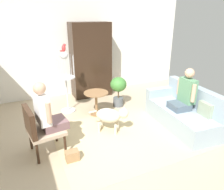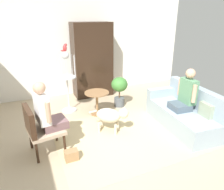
{
  "view_description": "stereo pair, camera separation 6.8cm",
  "coord_description": "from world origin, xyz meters",
  "px_view_note": "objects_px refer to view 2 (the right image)",
  "views": [
    {
      "loc": [
        -1.65,
        -3.24,
        2.3
      ],
      "look_at": [
        -0.11,
        0.15,
        0.88
      ],
      "focal_mm": 33.78,
      "sensor_mm": 36.0,
      "label": 1
    },
    {
      "loc": [
        -1.59,
        -3.27,
        2.3
      ],
      "look_at": [
        -0.11,
        0.15,
        0.88
      ],
      "focal_mm": 33.78,
      "sensor_mm": 36.0,
      "label": 2
    }
  ],
  "objects_px": {
    "armchair": "(38,127)",
    "parrot": "(65,48)",
    "couch": "(184,113)",
    "person_on_couch": "(186,94)",
    "potted_plant": "(119,88)",
    "armoire_cabinet": "(92,60)",
    "handbag": "(71,155)",
    "bird_cage_stand": "(67,79)",
    "round_end_table": "(97,99)",
    "person_on_armchair": "(46,111)",
    "dog": "(111,116)"
  },
  "relations": [
    {
      "from": "round_end_table",
      "to": "armoire_cabinet",
      "type": "bearing_deg",
      "value": 75.48
    },
    {
      "from": "bird_cage_stand",
      "to": "potted_plant",
      "type": "relative_size",
      "value": 1.89
    },
    {
      "from": "parrot",
      "to": "round_end_table",
      "type": "bearing_deg",
      "value": -40.69
    },
    {
      "from": "round_end_table",
      "to": "handbag",
      "type": "xyz_separation_m",
      "value": [
        -0.98,
        -1.46,
        -0.32
      ]
    },
    {
      "from": "armchair",
      "to": "round_end_table",
      "type": "distance_m",
      "value": 1.78
    },
    {
      "from": "bird_cage_stand",
      "to": "armoire_cabinet",
      "type": "distance_m",
      "value": 1.29
    },
    {
      "from": "person_on_armchair",
      "to": "bird_cage_stand",
      "type": "bearing_deg",
      "value": 65.74
    },
    {
      "from": "armoire_cabinet",
      "to": "handbag",
      "type": "bearing_deg",
      "value": -115.3
    },
    {
      "from": "parrot",
      "to": "dog",
      "type": "bearing_deg",
      "value": -67.71
    },
    {
      "from": "person_on_armchair",
      "to": "dog",
      "type": "height_order",
      "value": "person_on_armchair"
    },
    {
      "from": "round_end_table",
      "to": "parrot",
      "type": "distance_m",
      "value": 1.4
    },
    {
      "from": "person_on_couch",
      "to": "handbag",
      "type": "height_order",
      "value": "person_on_couch"
    },
    {
      "from": "dog",
      "to": "armoire_cabinet",
      "type": "bearing_deg",
      "value": 80.69
    },
    {
      "from": "person_on_couch",
      "to": "bird_cage_stand",
      "type": "distance_m",
      "value": 2.75
    },
    {
      "from": "armchair",
      "to": "potted_plant",
      "type": "height_order",
      "value": "armchair"
    },
    {
      "from": "dog",
      "to": "potted_plant",
      "type": "xyz_separation_m",
      "value": [
        0.73,
        1.14,
        0.14
      ]
    },
    {
      "from": "parrot",
      "to": "potted_plant",
      "type": "xyz_separation_m",
      "value": [
        1.29,
        -0.23,
        -1.08
      ]
    },
    {
      "from": "round_end_table",
      "to": "dog",
      "type": "relative_size",
      "value": 0.85
    },
    {
      "from": "armchair",
      "to": "couch",
      "type": "bearing_deg",
      "value": -3.65
    },
    {
      "from": "couch",
      "to": "handbag",
      "type": "distance_m",
      "value": 2.57
    },
    {
      "from": "armchair",
      "to": "armoire_cabinet",
      "type": "bearing_deg",
      "value": 53.73
    },
    {
      "from": "person_on_couch",
      "to": "potted_plant",
      "type": "bearing_deg",
      "value": 117.74
    },
    {
      "from": "bird_cage_stand",
      "to": "potted_plant",
      "type": "bearing_deg",
      "value": -10.13
    },
    {
      "from": "bird_cage_stand",
      "to": "couch",
      "type": "bearing_deg",
      "value": -39.03
    },
    {
      "from": "person_on_armchair",
      "to": "parrot",
      "type": "bearing_deg",
      "value": 65.57
    },
    {
      "from": "couch",
      "to": "handbag",
      "type": "bearing_deg",
      "value": -175.23
    },
    {
      "from": "potted_plant",
      "to": "armoire_cabinet",
      "type": "distance_m",
      "value": 1.29
    },
    {
      "from": "couch",
      "to": "round_end_table",
      "type": "distance_m",
      "value": 2.01
    },
    {
      "from": "handbag",
      "to": "potted_plant",
      "type": "bearing_deg",
      "value": 45.38
    },
    {
      "from": "couch",
      "to": "person_on_couch",
      "type": "bearing_deg",
      "value": -153.63
    },
    {
      "from": "armchair",
      "to": "bird_cage_stand",
      "type": "height_order",
      "value": "bird_cage_stand"
    },
    {
      "from": "person_on_couch",
      "to": "person_on_armchair",
      "type": "height_order",
      "value": "person_on_armchair"
    },
    {
      "from": "armchair",
      "to": "parrot",
      "type": "distance_m",
      "value": 2.07
    },
    {
      "from": "parrot",
      "to": "handbag",
      "type": "height_order",
      "value": "parrot"
    },
    {
      "from": "round_end_table",
      "to": "bird_cage_stand",
      "type": "relative_size",
      "value": 0.39
    },
    {
      "from": "bird_cage_stand",
      "to": "person_on_couch",
      "type": "bearing_deg",
      "value": -39.97
    },
    {
      "from": "round_end_table",
      "to": "parrot",
      "type": "bearing_deg",
      "value": 139.31
    },
    {
      "from": "person_on_armchair",
      "to": "armoire_cabinet",
      "type": "height_order",
      "value": "armoire_cabinet"
    },
    {
      "from": "bird_cage_stand",
      "to": "person_on_armchair",
      "type": "bearing_deg",
      "value": -114.26
    },
    {
      "from": "couch",
      "to": "person_on_armchair",
      "type": "distance_m",
      "value": 2.89
    },
    {
      "from": "person_on_armchair",
      "to": "round_end_table",
      "type": "relative_size",
      "value": 1.47
    },
    {
      "from": "couch",
      "to": "dog",
      "type": "distance_m",
      "value": 1.63
    },
    {
      "from": "handbag",
      "to": "round_end_table",
      "type": "bearing_deg",
      "value": 56.09
    },
    {
      "from": "person_on_couch",
      "to": "person_on_armchair",
      "type": "bearing_deg",
      "value": 175.18
    },
    {
      "from": "bird_cage_stand",
      "to": "handbag",
      "type": "xyz_separation_m",
      "value": [
        -0.4,
        -1.96,
        -0.75
      ]
    },
    {
      "from": "person_on_couch",
      "to": "potted_plant",
      "type": "xyz_separation_m",
      "value": [
        -0.81,
        1.53,
        -0.25
      ]
    },
    {
      "from": "person_on_couch",
      "to": "dog",
      "type": "bearing_deg",
      "value": 165.57
    },
    {
      "from": "handbag",
      "to": "person_on_couch",
      "type": "bearing_deg",
      "value": 4.35
    },
    {
      "from": "potted_plant",
      "to": "armoire_cabinet",
      "type": "relative_size",
      "value": 0.38
    },
    {
      "from": "person_on_couch",
      "to": "dog",
      "type": "distance_m",
      "value": 1.64
    }
  ]
}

